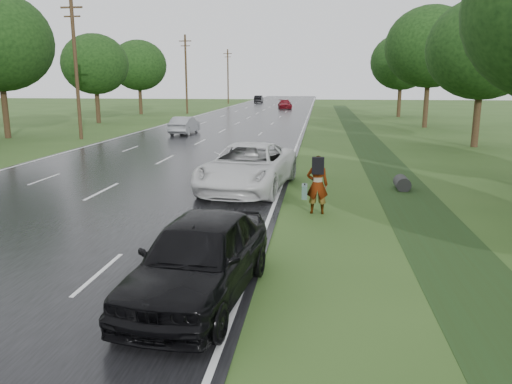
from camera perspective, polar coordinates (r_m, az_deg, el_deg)
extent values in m
cube|color=black|center=(55.54, -1.28, 8.26)|extent=(14.00, 180.00, 0.04)
cube|color=silver|center=(54.95, 5.77, 8.18)|extent=(0.12, 180.00, 0.01)
cube|color=silver|center=(56.93, -8.08, 8.27)|extent=(0.12, 180.00, 0.01)
cube|color=silver|center=(55.54, -1.28, 8.29)|extent=(0.12, 180.00, 0.01)
cube|color=#203313|center=(30.24, 13.45, 4.29)|extent=(2.20, 120.00, 0.01)
cylinder|color=#2D2D2D|center=(20.42, 16.35, 0.98)|extent=(0.56, 1.00, 0.56)
cylinder|color=#372916|center=(38.91, -19.87, 13.05)|extent=(0.26, 0.26, 10.00)
cube|color=#372916|center=(39.22, -20.35, 19.18)|extent=(1.60, 0.12, 0.12)
cube|color=#372916|center=(39.15, -20.28, 18.31)|extent=(1.20, 0.10, 0.10)
cylinder|color=#372916|center=(67.08, -7.99, 13.14)|extent=(0.26, 0.26, 10.00)
cube|color=#372916|center=(67.27, -8.10, 16.72)|extent=(1.60, 0.12, 0.12)
cube|color=#372916|center=(67.22, -8.09, 16.21)|extent=(1.20, 0.10, 0.10)
cylinder|color=#372916|center=(96.37, -3.22, 13.02)|extent=(0.26, 0.26, 10.00)
cube|color=#372916|center=(96.49, -3.26, 15.52)|extent=(1.60, 0.12, 0.12)
cube|color=#372916|center=(96.46, -3.25, 15.16)|extent=(1.20, 0.10, 0.10)
cylinder|color=#372916|center=(35.29, 23.89, 7.57)|extent=(0.44, 0.44, 3.52)
ellipsoid|color=black|center=(35.27, 24.54, 14.67)|extent=(7.00, 7.00, 6.30)
cylinder|color=#372916|center=(48.77, 18.85, 9.43)|extent=(0.44, 0.44, 4.16)
ellipsoid|color=black|center=(48.81, 19.29, 15.39)|extent=(8.00, 8.00, 7.20)
cylinder|color=#372916|center=(62.51, 16.05, 9.93)|extent=(0.44, 0.44, 3.68)
ellipsoid|color=black|center=(62.50, 16.31, 14.09)|extent=(7.20, 7.20, 6.48)
cylinder|color=#372916|center=(41.88, -26.73, 8.26)|extent=(0.44, 0.44, 4.00)
cylinder|color=#372916|center=(53.74, -17.64, 9.31)|extent=(0.44, 0.44, 3.36)
ellipsoid|color=black|center=(53.71, -17.94, 13.74)|extent=(6.60, 6.60, 5.94)
cylinder|color=#372916|center=(66.91, -13.07, 10.17)|extent=(0.44, 0.44, 3.52)
ellipsoid|color=black|center=(66.89, -13.26, 13.92)|extent=(7.00, 7.00, 6.30)
imported|color=#A5998C|center=(16.02, 7.02, 0.83)|extent=(0.70, 0.46, 1.88)
cube|color=black|center=(15.62, 7.10, 3.01)|extent=(0.38, 0.23, 0.53)
cube|color=#3D5A51|center=(16.16, 5.57, 0.06)|extent=(0.19, 0.53, 0.43)
cube|color=black|center=(16.11, 5.58, 0.93)|extent=(0.05, 0.18, 0.04)
imported|color=silver|center=(19.36, -0.94, 2.90)|extent=(3.65, 6.67, 1.77)
imported|color=black|center=(9.71, -6.51, -7.43)|extent=(2.44, 5.01, 1.65)
imported|color=gray|center=(40.54, -8.17, 7.56)|extent=(1.57, 4.24, 1.38)
imported|color=maroon|center=(77.94, 3.31, 9.99)|extent=(2.62, 4.92, 1.36)
imported|color=black|center=(100.11, 0.31, 10.58)|extent=(1.55, 4.26, 1.40)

